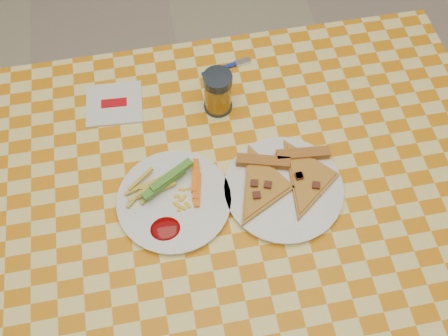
{
  "coord_description": "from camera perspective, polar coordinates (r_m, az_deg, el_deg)",
  "views": [
    {
      "loc": [
        -0.09,
        -0.49,
        1.72
      ],
      "look_at": [
        0.01,
        0.04,
        0.78
      ],
      "focal_mm": 40.0,
      "sensor_mm": 36.0,
      "label": 1
    }
  ],
  "objects": [
    {
      "name": "ground",
      "position": [
        1.79,
        -0.12,
        -13.54
      ],
      "size": [
        8.0,
        8.0,
        0.0
      ],
      "primitive_type": "plane",
      "color": "#BEA998",
      "rests_on": "ground"
    },
    {
      "name": "table",
      "position": [
        1.15,
        -0.18,
        -4.14
      ],
      "size": [
        1.28,
        0.88,
        0.76
      ],
      "color": "white",
      "rests_on": "ground"
    },
    {
      "name": "plate_left",
      "position": [
        1.07,
        -5.71,
        -3.78
      ],
      "size": [
        0.3,
        0.3,
        0.01
      ],
      "primitive_type": "cylinder",
      "rotation": [
        0.0,
        0.0,
        0.3
      ],
      "color": "silver",
      "rests_on": "table"
    },
    {
      "name": "plate_right",
      "position": [
        1.09,
        6.8,
        -2.41
      ],
      "size": [
        0.33,
        0.33,
        0.01
      ],
      "primitive_type": "cylinder",
      "rotation": [
        0.0,
        0.0,
        -0.38
      ],
      "color": "silver",
      "rests_on": "table"
    },
    {
      "name": "fries_veggies",
      "position": [
        1.06,
        -6.36,
        -2.7
      ],
      "size": [
        0.19,
        0.18,
        0.04
      ],
      "color": "#ECD34B",
      "rests_on": "plate_left"
    },
    {
      "name": "pizza_slices",
      "position": [
        1.08,
        6.89,
        -1.22
      ],
      "size": [
        0.28,
        0.26,
        0.02
      ],
      "color": "#B87538",
      "rests_on": "plate_right"
    },
    {
      "name": "drink_glass",
      "position": [
        1.16,
        -0.71,
        8.64
      ],
      "size": [
        0.07,
        0.07,
        0.11
      ],
      "color": "black",
      "rests_on": "table"
    },
    {
      "name": "napkin",
      "position": [
        1.23,
        -12.44,
        7.18
      ],
      "size": [
        0.14,
        0.13,
        0.01
      ],
      "rotation": [
        0.0,
        0.0,
        -0.07
      ],
      "color": "silver",
      "rests_on": "table"
    },
    {
      "name": "fork",
      "position": [
        1.28,
        0.35,
        11.51
      ],
      "size": [
        0.13,
        0.04,
        0.01
      ],
      "rotation": [
        0.0,
        0.0,
        0.22
      ],
      "color": "navy",
      "rests_on": "table"
    }
  ]
}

